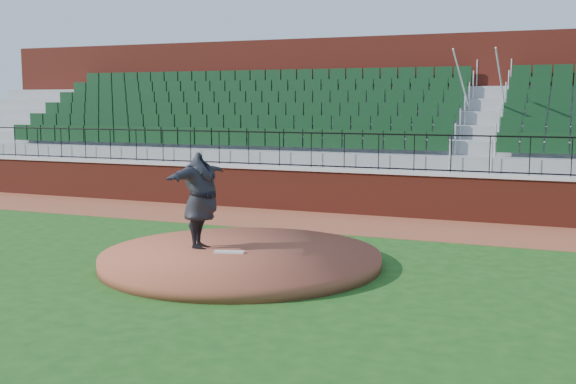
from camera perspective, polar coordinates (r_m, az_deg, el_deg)
The scene contains 10 objects.
ground at distance 13.70m, azimuth -2.38°, elevation -6.15°, with size 90.00×90.00×0.00m, color #194614.
warning_track at distance 18.64m, azimuth 4.53°, elevation -2.52°, with size 34.00×3.20×0.01m, color brown.
field_wall at distance 20.07m, azimuth 5.93°, elevation -0.12°, with size 34.00×0.35×1.20m, color maroon.
wall_cap at distance 19.99m, azimuth 5.96°, elevation 1.73°, with size 34.00×0.45×0.10m, color #B7B7B7.
wall_railing at distance 19.95m, azimuth 5.98°, elevation 3.30°, with size 34.00×0.05×1.00m, color black, non-canonical shape.
seating_stands at distance 22.55m, azimuth 7.94°, elevation 5.01°, with size 34.00×5.10×4.60m, color gray, non-canonical shape.
concourse_wall at distance 25.26m, azimuth 9.54°, elevation 6.24°, with size 34.00×0.50×5.50m, color maroon.
pitchers_mound at distance 13.91m, azimuth -3.84°, elevation -5.43°, with size 5.52×5.52×0.25m, color brown.
pitching_rubber at distance 13.84m, azimuth -4.81°, elevation -4.89°, with size 0.59×0.15×0.04m, color silver.
pitcher at distance 14.20m, azimuth -7.13°, elevation -0.68°, with size 2.40×0.65×1.95m, color black.
Camera 1 is at (5.54, -12.11, 3.20)m, focal length 43.69 mm.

